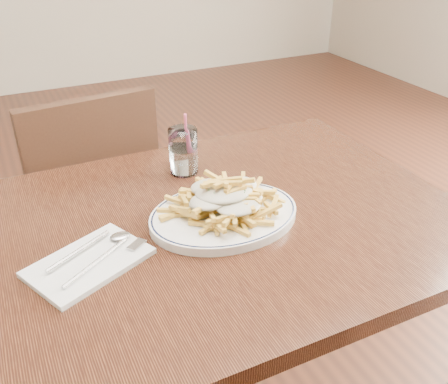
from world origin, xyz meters
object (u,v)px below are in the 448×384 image
chair_far (92,200)px  table (195,252)px  fries_plate (224,215)px  loaded_fries (224,196)px  water_glass (183,154)px

chair_far → table: bearing=-80.0°
table → fries_plate: 0.11m
loaded_fries → chair_far: bearing=105.2°
chair_far → loaded_fries: bearing=-74.8°
table → water_glass: bearing=73.1°
chair_far → loaded_fries: 0.74m
fries_plate → chair_far: bearing=105.2°
table → fries_plate: fries_plate is taller
table → loaded_fries: 0.15m
fries_plate → water_glass: (0.01, 0.25, 0.04)m
table → water_glass: (0.07, 0.23, 0.13)m
loaded_fries → water_glass: (0.01, 0.25, -0.01)m
fries_plate → loaded_fries: loaded_fries is taller
table → water_glass: water_glass is taller
table → loaded_fries: size_ratio=4.21×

